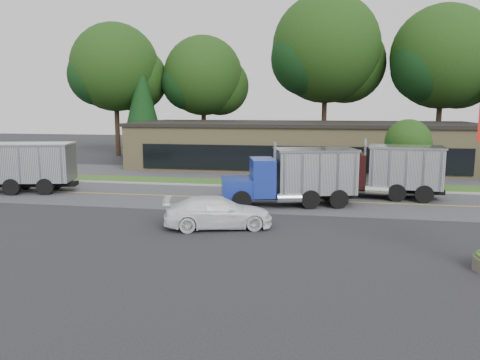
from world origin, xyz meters
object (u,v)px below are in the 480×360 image
(dump_truck_blue, at_px, (297,175))
(rally_car, at_px, (218,212))
(dump_truck_maroon, at_px, (388,170))
(dump_truck_red, at_px, (5,166))

(dump_truck_blue, distance_m, rally_car, 6.93)
(dump_truck_blue, bearing_deg, dump_truck_maroon, -164.19)
(dump_truck_red, distance_m, rally_car, 17.66)
(dump_truck_red, xyz_separation_m, dump_truck_blue, (19.78, -0.63, -0.01))
(dump_truck_blue, height_order, dump_truck_maroon, same)
(dump_truck_maroon, bearing_deg, rally_car, 51.66)
(dump_truck_red, height_order, rally_car, dump_truck_red)
(dump_truck_blue, xyz_separation_m, rally_car, (-3.42, -5.94, -1.04))
(dump_truck_red, distance_m, dump_truck_blue, 19.79)
(dump_truck_maroon, bearing_deg, dump_truck_red, 12.04)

